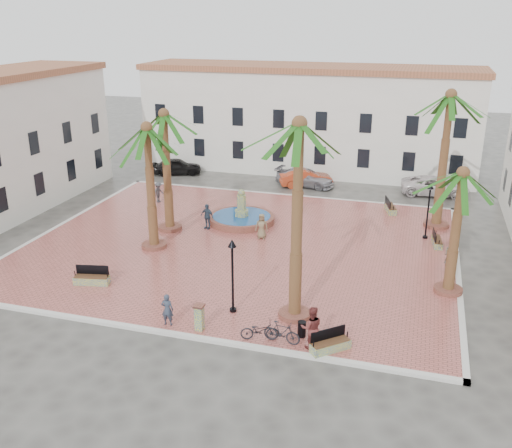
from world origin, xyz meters
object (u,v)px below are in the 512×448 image
object	(u,v)px
car_white	(435,186)
palm_s	(299,145)
palm_e	(461,188)
litter_bin	(302,329)
bench_se	(330,345)
pedestrian_fountain_a	(262,226)
palm_sw	(147,142)
palm_nw	(164,128)
palm_ne	(449,110)
car_silver	(305,178)
lamppost_s	(232,263)
bench_ne	(390,208)
car_red	(306,178)
bench_e	(437,241)
lamppost_e	(429,201)
bench_s	(92,279)
cyclist_a	(167,310)
cyclist_b	(312,328)
bollard_n	(300,202)
car_black	(177,166)
bicycle_a	(260,330)
fountain	(242,217)
bicycle_b	(282,332)
pedestrian_east	(449,260)
pedestrian_north	(159,192)
bollard_e	(449,274)
bollard_se	(199,317)

from	to	relation	value
car_white	palm_s	bearing A→B (deg)	159.62
palm_e	litter_bin	world-z (taller)	palm_e
bench_se	pedestrian_fountain_a	size ratio (longest dim) A/B	1.03
bench_se	palm_sw	bearing A→B (deg)	103.84
palm_nw	car_white	distance (m)	22.72
palm_ne	car_silver	bearing A→B (deg)	145.08
palm_sw	lamppost_s	world-z (taller)	palm_sw
bench_ne	car_red	distance (m)	9.02
bench_e	bench_ne	distance (m)	6.61
palm_s	car_red	size ratio (longest dim) A/B	2.16
bench_ne	lamppost_e	xyz separation A→B (m)	(2.57, -4.70, 2.23)
bench_s	bench_e	distance (m)	20.85
cyclist_a	cyclist_b	size ratio (longest dim) A/B	0.80
bollard_n	car_black	bearing A→B (deg)	150.81
bench_s	bicycle_a	distance (m)	10.55
litter_bin	cyclist_a	size ratio (longest dim) A/B	0.47
fountain	bicycle_b	distance (m)	15.69
pedestrian_east	cyclist_a	bearing A→B (deg)	-48.88
palm_e	bench_se	xyz separation A→B (m)	(-4.97, -7.26, -5.36)
car_black	pedestrian_east	bearing A→B (deg)	-144.69
bench_s	palm_sw	bearing A→B (deg)	69.03
palm_ne	pedestrian_north	xyz separation A→B (m)	(-20.45, -0.57, -7.10)
fountain	bench_s	size ratio (longest dim) A/B	2.33
bollard_e	pedestrian_fountain_a	size ratio (longest dim) A/B	0.81
lamppost_s	cyclist_b	world-z (taller)	lamppost_s
palm_nw	bollard_e	bearing A→B (deg)	-11.35
bench_e	cyclist_b	distance (m)	14.71
bench_e	lamppost_e	distance (m)	2.58
bollard_n	cyclist_b	world-z (taller)	cyclist_b
palm_s	bicycle_a	size ratio (longest dim) A/B	5.59
car_white	cyclist_a	bearing A→B (deg)	150.09
bicycle_b	car_black	size ratio (longest dim) A/B	0.39
palm_s	cyclist_a	size ratio (longest dim) A/B	6.08
litter_bin	pedestrian_east	world-z (taller)	pedestrian_east
lamppost_e	bollard_n	size ratio (longest dim) A/B	2.66
palm_sw	bench_e	world-z (taller)	palm_sw
bench_s	bicycle_a	world-z (taller)	bench_s
lamppost_s	palm_e	bearing A→B (deg)	27.27
car_white	lamppost_s	bearing A→B (deg)	153.26
bench_s	bollard_n	distance (m)	17.03
bench_s	cyclist_a	size ratio (longest dim) A/B	1.25
lamppost_e	pedestrian_east	distance (m)	5.48
fountain	cyclist_b	distance (m)	16.30
bollard_se	cyclist_a	size ratio (longest dim) A/B	0.80
bench_e	bench_ne	size ratio (longest dim) A/B	0.89
bollard_n	cyclist_a	xyz separation A→B (m)	(-2.34, -17.74, 0.07)
lamppost_s	fountain	bearing A→B (deg)	106.11
palm_nw	car_white	world-z (taller)	palm_nw
palm_ne	bench_se	world-z (taller)	palm_ne
lamppost_s	bollard_e	world-z (taller)	lamppost_s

